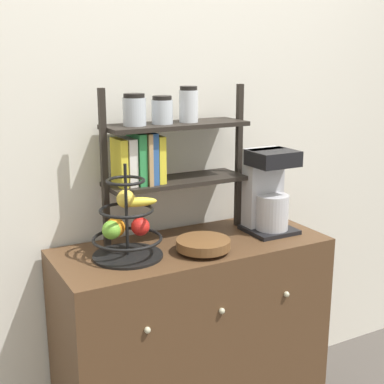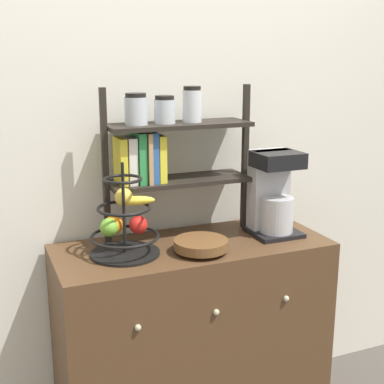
{
  "view_description": "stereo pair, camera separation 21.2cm",
  "coord_description": "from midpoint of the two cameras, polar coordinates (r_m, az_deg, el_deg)",
  "views": [
    {
      "loc": [
        -0.98,
        -1.58,
        1.63
      ],
      "look_at": [
        -0.0,
        0.23,
        1.1
      ],
      "focal_mm": 50.0,
      "sensor_mm": 36.0,
      "label": 1
    },
    {
      "loc": [
        -0.79,
        -1.67,
        1.63
      ],
      "look_at": [
        -0.0,
        0.23,
        1.1
      ],
      "focal_mm": 50.0,
      "sensor_mm": 36.0,
      "label": 2
    }
  ],
  "objects": [
    {
      "name": "wall_back",
      "position": [
        2.33,
        0.08,
        6.24
      ],
      "size": [
        7.0,
        0.05,
        2.6
      ],
      "primitive_type": "cube",
      "color": "silver",
      "rests_on": "ground_plane"
    },
    {
      "name": "sideboard",
      "position": [
        2.38,
        2.71,
        -15.68
      ],
      "size": [
        1.12,
        0.48,
        0.88
      ],
      "color": "#4C331E",
      "rests_on": "ground_plane"
    },
    {
      "name": "coffee_maker",
      "position": [
        2.32,
        11.24,
        -0.22
      ],
      "size": [
        0.2,
        0.2,
        0.36
      ],
      "color": "black",
      "rests_on": "sideboard"
    },
    {
      "name": "fruit_stand",
      "position": [
        2.05,
        -4.38,
        -3.48
      ],
      "size": [
        0.27,
        0.27,
        0.36
      ],
      "color": "black",
      "rests_on": "sideboard"
    },
    {
      "name": "wooden_bowl",
      "position": [
        2.09,
        3.88,
        -5.71
      ],
      "size": [
        0.21,
        0.21,
        0.05
      ],
      "color": "brown",
      "rests_on": "sideboard"
    },
    {
      "name": "shelf_hutch",
      "position": [
        2.17,
        -0.46,
        4.94
      ],
      "size": [
        0.64,
        0.2,
        0.63
      ],
      "color": "black",
      "rests_on": "sideboard"
    }
  ]
}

